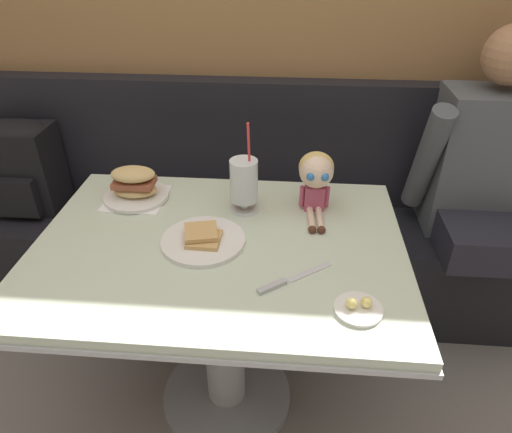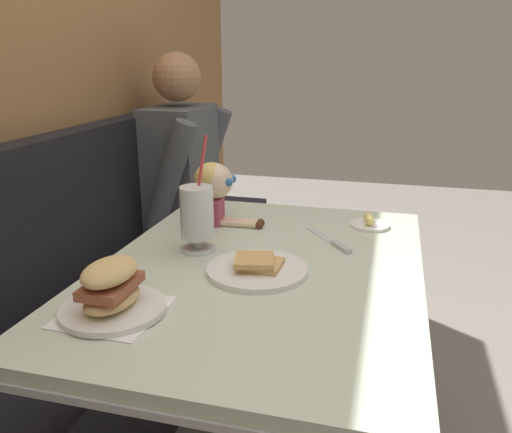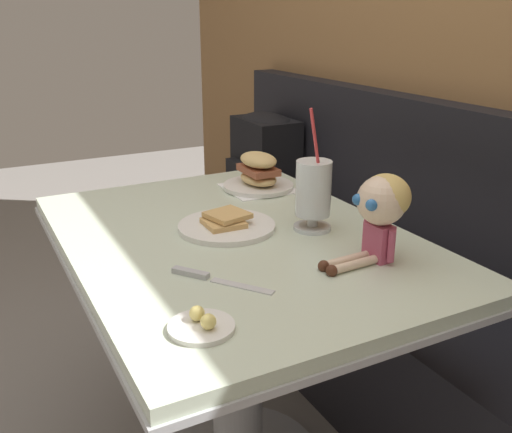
{
  "view_description": "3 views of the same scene",
  "coord_description": "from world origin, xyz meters",
  "px_view_note": "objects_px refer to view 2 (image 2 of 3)",
  "views": [
    {
      "loc": [
        0.2,
        -0.9,
        1.54
      ],
      "look_at": [
        0.11,
        0.24,
        0.8
      ],
      "focal_mm": 31.99,
      "sensor_mm": 36.0,
      "label": 1
    },
    {
      "loc": [
        -1.19,
        -0.12,
        1.26
      ],
      "look_at": [
        0.05,
        0.2,
        0.86
      ],
      "focal_mm": 36.44,
      "sensor_mm": 36.0,
      "label": 2
    },
    {
      "loc": [
        1.21,
        -0.4,
        1.27
      ],
      "look_at": [
        0.02,
        0.23,
        0.79
      ],
      "focal_mm": 40.45,
      "sensor_mm": 36.0,
      "label": 3
    }
  ],
  "objects_px": {
    "seated_doll": "(215,184)",
    "milkshake_glass": "(197,215)",
    "butter_knife": "(335,243)",
    "diner_patron": "(189,171)",
    "sandwich_plate": "(112,293)",
    "butter_saucer": "(369,224)",
    "toast_plate": "(257,268)"
  },
  "relations": [
    {
      "from": "toast_plate",
      "to": "milkshake_glass",
      "type": "relative_size",
      "value": 0.79
    },
    {
      "from": "toast_plate",
      "to": "seated_doll",
      "type": "relative_size",
      "value": 1.13
    },
    {
      "from": "toast_plate",
      "to": "diner_patron",
      "type": "bearing_deg",
      "value": 30.11
    },
    {
      "from": "toast_plate",
      "to": "seated_doll",
      "type": "height_order",
      "value": "seated_doll"
    },
    {
      "from": "seated_doll",
      "to": "diner_patron",
      "type": "relative_size",
      "value": 0.27
    },
    {
      "from": "milkshake_glass",
      "to": "diner_patron",
      "type": "height_order",
      "value": "diner_patron"
    },
    {
      "from": "milkshake_glass",
      "to": "toast_plate",
      "type": "bearing_deg",
      "value": -117.89
    },
    {
      "from": "toast_plate",
      "to": "butter_knife",
      "type": "xyz_separation_m",
      "value": [
        0.24,
        -0.16,
        -0.01
      ]
    },
    {
      "from": "sandwich_plate",
      "to": "seated_doll",
      "type": "xyz_separation_m",
      "value": [
        0.61,
        -0.02,
        0.08
      ]
    },
    {
      "from": "milkshake_glass",
      "to": "seated_doll",
      "type": "distance_m",
      "value": 0.23
    },
    {
      "from": "diner_patron",
      "to": "milkshake_glass",
      "type": "bearing_deg",
      "value": -156.7
    },
    {
      "from": "milkshake_glass",
      "to": "diner_patron",
      "type": "distance_m",
      "value": 0.99
    },
    {
      "from": "butter_saucer",
      "to": "butter_knife",
      "type": "bearing_deg",
      "value": 155.81
    },
    {
      "from": "butter_knife",
      "to": "diner_patron",
      "type": "height_order",
      "value": "diner_patron"
    },
    {
      "from": "butter_knife",
      "to": "seated_doll",
      "type": "bearing_deg",
      "value": 76.77
    },
    {
      "from": "butter_saucer",
      "to": "seated_doll",
      "type": "height_order",
      "value": "seated_doll"
    },
    {
      "from": "toast_plate",
      "to": "seated_doll",
      "type": "distance_m",
      "value": 0.42
    },
    {
      "from": "toast_plate",
      "to": "milkshake_glass",
      "type": "xyz_separation_m",
      "value": [
        0.1,
        0.19,
        0.09
      ]
    },
    {
      "from": "butter_knife",
      "to": "seated_doll",
      "type": "relative_size",
      "value": 0.91
    },
    {
      "from": "butter_saucer",
      "to": "diner_patron",
      "type": "bearing_deg",
      "value": 55.26
    },
    {
      "from": "milkshake_glass",
      "to": "sandwich_plate",
      "type": "bearing_deg",
      "value": 173.3
    },
    {
      "from": "sandwich_plate",
      "to": "butter_saucer",
      "type": "height_order",
      "value": "sandwich_plate"
    },
    {
      "from": "seated_doll",
      "to": "milkshake_glass",
      "type": "bearing_deg",
      "value": -173.34
    },
    {
      "from": "butter_knife",
      "to": "diner_patron",
      "type": "bearing_deg",
      "value": 44.32
    },
    {
      "from": "milkshake_glass",
      "to": "butter_knife",
      "type": "distance_m",
      "value": 0.4
    },
    {
      "from": "toast_plate",
      "to": "butter_saucer",
      "type": "relative_size",
      "value": 2.08
    },
    {
      "from": "toast_plate",
      "to": "butter_knife",
      "type": "relative_size",
      "value": 1.25
    },
    {
      "from": "sandwich_plate",
      "to": "toast_plate",
      "type": "bearing_deg",
      "value": -40.89
    },
    {
      "from": "butter_saucer",
      "to": "seated_doll",
      "type": "xyz_separation_m",
      "value": [
        -0.1,
        0.47,
        0.12
      ]
    },
    {
      "from": "butter_saucer",
      "to": "butter_knife",
      "type": "height_order",
      "value": "butter_saucer"
    },
    {
      "from": "sandwich_plate",
      "to": "milkshake_glass",
      "type": "bearing_deg",
      "value": -6.7
    },
    {
      "from": "toast_plate",
      "to": "sandwich_plate",
      "type": "relative_size",
      "value": 1.14
    }
  ]
}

